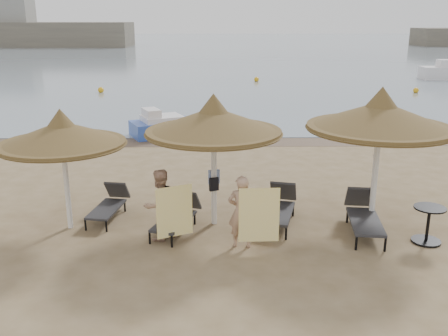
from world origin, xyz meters
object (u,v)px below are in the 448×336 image
Objects in this scene: lounger_near_right at (280,207)px; side_table at (428,226)px; palapa_left at (62,134)px; person_right at (242,206)px; palapa_right at (380,116)px; person_left at (160,199)px; pedal_boat at (162,126)px; lounger_near_left at (178,215)px; palapa_center at (214,122)px; lounger_far_left at (110,203)px; lounger_far_right at (364,214)px.

lounger_near_right reaches higher than side_table.
palapa_left is 4.28m from person_right.
palapa_right is (7.06, 0.09, 0.36)m from palapa_left.
person_left reaches higher than pedal_boat.
lounger_near_left is 2.24× the size of side_table.
palapa_right is 1.77× the size of person_left.
person_right reaches higher than lounger_near_left.
palapa_left is at bearing -121.02° from pedal_boat.
person_right is at bearing -99.24° from pedal_boat.
person_left reaches higher than lounger_near_right.
palapa_center reaches higher than palapa_left.
palapa_right is at bearing 3.97° from lounger_far_left.
person_left is (-1.18, -0.84, -1.54)m from palapa_center.
palapa_left reaches higher than pedal_boat.
person_right is at bearing -14.09° from lounger_near_left.
lounger_near_right is at bearing 174.12° from palapa_right.
lounger_far_left is 1.91m from lounger_near_left.
person_right is at bearing -64.92° from palapa_center.
palapa_center is at bearing -59.50° from person_right.
pedal_boat is (-1.05, 10.10, -0.50)m from person_left.
pedal_boat is (-2.80, 10.50, -0.49)m from person_right.
person_left is at bearing -7.63° from person_right.
lounger_near_left is (2.52, -0.11, -1.88)m from palapa_left.
lounger_near_right is (-2.14, 0.22, -2.22)m from palapa_right.
side_table is (3.07, -1.20, 0.01)m from lounger_near_right.
palapa_left is 3.15m from lounger_near_left.
person_left is (-4.59, -0.39, 0.53)m from lounger_far_right.
side_table is 4.09m from person_right.
lounger_near_right reaches higher than lounger_near_left.
lounger_near_right is 1.07× the size of person_right.
palapa_left is 1.44× the size of lounger_near_right.
lounger_far_right is at bearing -130.50° from palapa_right.
palapa_right reaches higher than lounger_far_right.
pedal_boat is at bearing 122.34° from palapa_right.
pedal_boat is (-2.22, 9.26, -2.04)m from palapa_center.
lounger_near_left is 4.25m from lounger_far_right.
lounger_far_right is at bearing -2.09° from palapa_left.
palapa_left reaches higher than side_table.
person_right is (-4.05, -0.16, 0.54)m from side_table.
lounger_far_right is (6.77, -0.25, -1.84)m from palapa_left.
palapa_right is 1.67× the size of lounger_near_right.
palapa_left is 3.37m from palapa_center.
pedal_boat reaches higher than lounger_far_left.
pedal_boat reaches higher than lounger_near_left.
person_right is 0.64× the size of pedal_boat.
palapa_right reaches higher than palapa_left.
palapa_center is 2.62m from lounger_near_right.
lounger_near_left is at bearing -164.68° from person_left.
palapa_right is 1.62× the size of lounger_far_right.
palapa_left is at bearing -179.25° from palapa_right.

